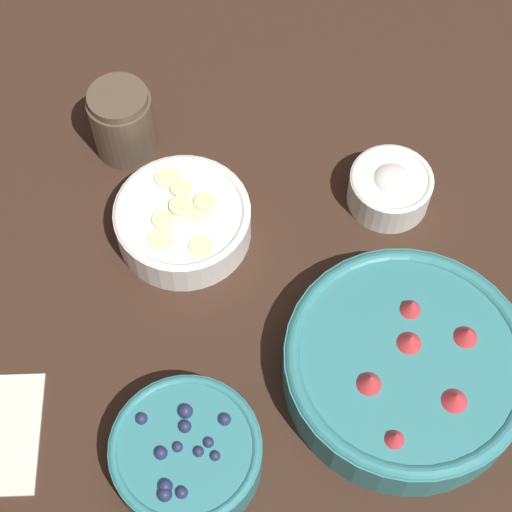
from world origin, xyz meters
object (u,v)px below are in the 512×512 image
(bowl_cream, at_px, (390,186))
(bowl_strawberries, at_px, (406,365))
(bowl_bananas, at_px, (183,219))
(jar_chocolate, at_px, (123,123))
(bowl_blueberries, at_px, (186,453))

(bowl_cream, bearing_deg, bowl_strawberries, 4.78)
(bowl_strawberries, height_order, bowl_bananas, bowl_strawberries)
(bowl_bananas, bearing_deg, jar_chocolate, -143.69)
(bowl_blueberries, relative_size, bowl_bananas, 0.96)
(bowl_strawberries, distance_m, bowl_cream, 0.23)
(bowl_bananas, relative_size, jar_chocolate, 1.65)
(bowl_cream, height_order, jar_chocolate, jar_chocolate)
(bowl_bananas, bearing_deg, bowl_cream, 106.17)
(bowl_blueberries, height_order, bowl_cream, bowl_blueberries)
(bowl_strawberries, xyz_separation_m, bowl_cream, (-0.23, -0.02, -0.01))
(jar_chocolate, bearing_deg, bowl_bananas, 36.31)
(bowl_blueberries, distance_m, bowl_bananas, 0.27)
(bowl_strawberries, relative_size, bowl_cream, 2.61)
(bowl_strawberries, distance_m, bowl_blueberries, 0.24)
(bowl_bananas, bearing_deg, bowl_blueberries, 8.44)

